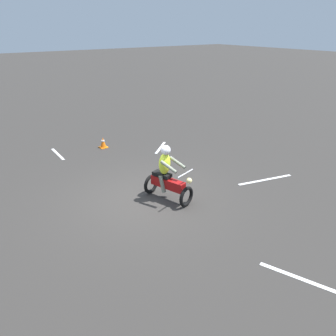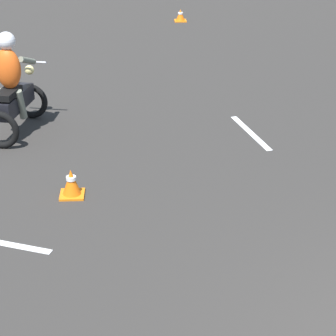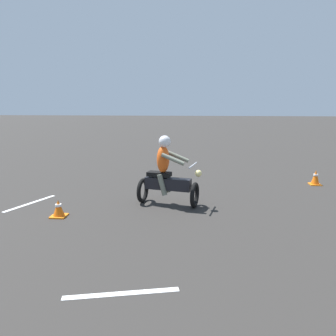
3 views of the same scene
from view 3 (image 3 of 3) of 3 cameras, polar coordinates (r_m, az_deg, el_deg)
name	(u,v)px [view 3 (image 3 of 3)]	position (r m, az deg, el deg)	size (l,w,h in m)	color
motorcycle_rider_background	(167,175)	(7.70, -0.25, -1.25)	(0.92, 1.56, 1.66)	black
traffic_cone_mid_center	(315,178)	(10.66, 24.30, -1.55)	(0.32, 0.32, 0.45)	orange
traffic_cone_far_right	(59,209)	(7.42, -18.53, -6.71)	(0.32, 0.32, 0.38)	orange
lane_stripe_n	(122,293)	(4.52, -8.09, -20.82)	(0.10, 1.49, 0.01)	silver
lane_stripe_w	(30,203)	(8.66, -22.85, -5.68)	(0.10, 1.51, 0.01)	silver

